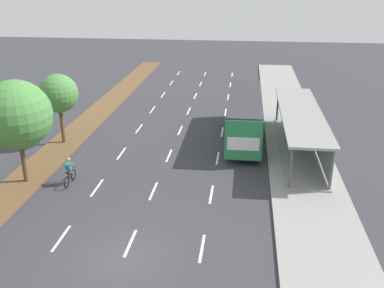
{
  "coord_description": "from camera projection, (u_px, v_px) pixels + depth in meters",
  "views": [
    {
      "loc": [
        5.18,
        -16.44,
        12.24
      ],
      "look_at": [
        1.74,
        11.61,
        1.2
      ],
      "focal_mm": 41.13,
      "sensor_mm": 36.0,
      "label": 1
    }
  ],
  "objects": [
    {
      "name": "lane_divider_right",
      "position": [
        222.0,
        132.0,
        36.18
      ],
      "size": [
        0.14,
        46.34,
        0.01
      ],
      "color": "white",
      "rests_on": "ground"
    },
    {
      "name": "median_tree_third",
      "position": [
        59.0,
        94.0,
        32.34
      ],
      "size": [
        2.87,
        2.87,
        5.27
      ],
      "color": "brown",
      "rests_on": "median_strip"
    },
    {
      "name": "median_strip",
      "position": [
        93.0,
        117.0,
        39.65
      ],
      "size": [
        2.6,
        52.0,
        0.12
      ],
      "primitive_type": "cube",
      "color": "brown",
      "rests_on": "ground"
    },
    {
      "name": "median_tree_second",
      "position": [
        17.0,
        115.0,
        25.88
      ],
      "size": [
        4.16,
        4.16,
        6.38
      ],
      "color": "brown",
      "rests_on": "median_strip"
    },
    {
      "name": "lane_divider_center",
      "position": [
        180.0,
        130.0,
        36.58
      ],
      "size": [
        0.14,
        46.34,
        0.01
      ],
      "color": "white",
      "rests_on": "ground"
    },
    {
      "name": "bus_shelter",
      "position": [
        304.0,
        127.0,
        31.57
      ],
      "size": [
        2.9,
        13.87,
        2.86
      ],
      "color": "gray",
      "rests_on": "sidewalk_right"
    },
    {
      "name": "bus",
      "position": [
        244.0,
        113.0,
        34.16
      ],
      "size": [
        2.54,
        11.29,
        3.37
      ],
      "color": "#28844C",
      "rests_on": "ground"
    },
    {
      "name": "ground_plane",
      "position": [
        124.0,
        257.0,
        20.24
      ],
      "size": [
        140.0,
        140.0,
        0.0
      ],
      "primitive_type": "plane",
      "color": "#38383D"
    },
    {
      "name": "cyclist",
      "position": [
        69.0,
        172.0,
        27.02
      ],
      "size": [
        0.46,
        1.82,
        1.71
      ],
      "color": "black",
      "rests_on": "ground"
    },
    {
      "name": "lane_divider_left",
      "position": [
        139.0,
        129.0,
        36.97
      ],
      "size": [
        0.14,
        46.34,
        0.01
      ],
      "color": "white",
      "rests_on": "ground"
    },
    {
      "name": "sidewalk_right",
      "position": [
        291.0,
        125.0,
        37.66
      ],
      "size": [
        4.5,
        52.0,
        0.15
      ],
      "primitive_type": "cube",
      "color": "gray",
      "rests_on": "ground"
    }
  ]
}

